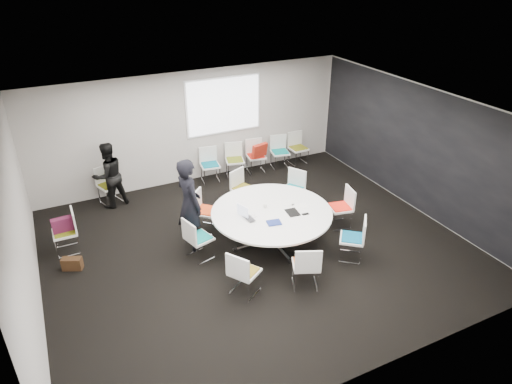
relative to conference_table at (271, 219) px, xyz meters
name	(u,v)px	position (x,y,z in m)	size (l,w,h in m)	color
room_shell	(260,183)	(-0.25, 0.01, 0.84)	(8.08, 7.08, 2.88)	black
conference_table	(271,219)	(0.00, 0.00, 0.00)	(2.40, 2.40, 0.73)	silver
projection_screen	(224,106)	(0.45, 3.47, 1.29)	(1.90, 0.03, 1.35)	white
chair_ring_a	(340,214)	(1.63, -0.08, -0.28)	(0.53, 0.54, 0.88)	silver
chair_ring_b	(292,196)	(1.12, 1.09, -0.28)	(0.62, 0.62, 0.88)	silver
chair_ring_c	(243,195)	(0.12, 1.61, -0.28)	(0.60, 0.60, 0.88)	silver
chair_ring_d	(206,218)	(-1.01, 1.05, -0.28)	(0.64, 0.64, 0.88)	silver
chair_ring_e	(199,246)	(-1.50, 0.14, -0.28)	(0.55, 0.56, 0.88)	silver
chair_ring_f	(244,280)	(-1.15, -1.18, -0.28)	(0.63, 0.63, 0.88)	silver
chair_ring_g	(306,273)	(-0.10, -1.48, -0.28)	(0.60, 0.59, 0.88)	silver
chair_ring_h	(352,246)	(1.14, -1.15, -0.28)	(0.64, 0.64, 0.88)	silver
chair_back_a	(210,171)	(-0.10, 3.17, -0.28)	(0.52, 0.51, 0.88)	silver
chair_back_b	(235,166)	(0.59, 3.17, -0.28)	(0.56, 0.55, 0.88)	silver
chair_back_c	(256,162)	(1.20, 3.17, -0.28)	(0.52, 0.51, 0.88)	silver
chair_back_d	(280,158)	(1.91, 3.13, -0.28)	(0.54, 0.53, 0.88)	silver
chair_back_e	(298,154)	(2.49, 3.15, -0.28)	(0.47, 0.46, 0.88)	silver
chair_spare_left	(67,239)	(-3.75, 1.48, -0.28)	(0.45, 0.46, 0.88)	silver
chair_person_back	(110,192)	(-2.62, 3.14, -0.28)	(0.58, 0.58, 0.88)	silver
person_main	(190,204)	(-1.48, 0.61, 0.39)	(0.69, 0.45, 1.89)	black
person_back	(109,175)	(-2.61, 2.97, 0.22)	(0.76, 0.59, 1.56)	black
laptop	(251,217)	(-0.48, -0.06, 0.18)	(0.33, 0.21, 0.03)	#333338
laptop_lid	(243,211)	(-0.60, 0.06, 0.30)	(0.30, 0.02, 0.22)	silver
notebook_black	(293,212)	(0.34, -0.24, 0.18)	(0.22, 0.30, 0.02)	black
tablet_folio	(274,223)	(-0.17, -0.42, 0.18)	(0.26, 0.20, 0.03)	navy
papers_right	(290,202)	(0.51, 0.14, 0.17)	(0.30, 0.21, 0.00)	silver
papers_front	(300,206)	(0.61, -0.07, 0.17)	(0.30, 0.21, 0.00)	white
cup	(265,206)	(-0.05, 0.18, 0.22)	(0.08, 0.08, 0.09)	white
phone	(305,214)	(0.54, -0.39, 0.18)	(0.14, 0.07, 0.01)	black
maroon_bag	(63,225)	(-3.77, 1.48, 0.06)	(0.40, 0.14, 0.28)	#561734
brown_bag	(72,264)	(-3.76, 0.84, -0.44)	(0.36, 0.16, 0.24)	#331F10
red_jacket	(260,150)	(1.20, 2.95, 0.14)	(0.44, 0.10, 0.35)	#AA2314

